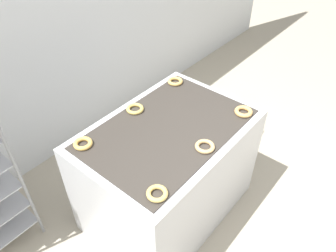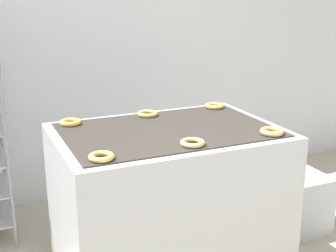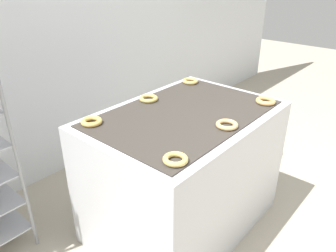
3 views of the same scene
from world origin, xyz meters
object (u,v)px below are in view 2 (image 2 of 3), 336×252
object	(u,v)px
donut_near_right	(272,132)
donut_far_left	(70,122)
donut_far_center	(147,114)
donut_near_left	(101,157)
glaze_bin	(301,203)
fryer_machine	(168,202)
donut_near_center	(192,143)
donut_far_right	(215,106)

from	to	relation	value
donut_near_right	donut_far_left	distance (m)	1.23
donut_far_left	donut_far_center	xyz separation A→B (m)	(0.52, 0.00, -0.00)
donut_near_left	donut_near_right	xyz separation A→B (m)	(1.03, 0.01, 0.00)
glaze_bin	donut_far_left	distance (m)	1.83
donut_near_left	donut_far_center	distance (m)	0.85
glaze_bin	donut_near_left	bearing A→B (deg)	-166.12
donut_far_center	fryer_machine	bearing A→B (deg)	-89.67
glaze_bin	donut_near_right	bearing A→B (deg)	-146.96
donut_near_center	donut_far_right	bearing A→B (deg)	52.63
donut_near_center	donut_near_right	bearing A→B (deg)	-0.85
donut_far_center	donut_far_right	distance (m)	0.52
donut_near_left	donut_near_right	world-z (taller)	donut_near_right
fryer_machine	donut_near_left	size ratio (longest dim) A/B	10.27
fryer_machine	donut_near_left	bearing A→B (deg)	-146.26
glaze_bin	fryer_machine	bearing A→B (deg)	-176.83
donut_near_center	donut_far_center	bearing A→B (deg)	90.00
donut_near_left	donut_near_right	size ratio (longest dim) A/B	0.94
donut_near_left	fryer_machine	bearing A→B (deg)	33.74
glaze_bin	donut_near_center	xyz separation A→B (m)	(-1.13, -0.39, 0.75)
fryer_machine	donut_far_left	distance (m)	0.79
glaze_bin	donut_near_left	xyz separation A→B (m)	(-1.64, -0.41, 0.75)
donut_near_right	donut_far_center	xyz separation A→B (m)	(-0.51, 0.68, -0.00)
fryer_machine	donut_far_center	distance (m)	0.60
glaze_bin	donut_far_center	world-z (taller)	donut_far_center
donut_far_center	donut_far_right	xyz separation A→B (m)	(0.52, 0.01, 0.00)
donut_near_left	donut_far_left	xyz separation A→B (m)	(-0.00, 0.68, 0.00)
glaze_bin	donut_far_center	bearing A→B (deg)	166.25
donut_far_left	donut_near_left	bearing A→B (deg)	-89.58
donut_near_center	glaze_bin	bearing A→B (deg)	19.14
glaze_bin	donut_far_left	xyz separation A→B (m)	(-1.65, 0.27, 0.75)
donut_near_center	donut_near_right	xyz separation A→B (m)	(0.51, -0.01, 0.00)
donut_near_left	donut_near_center	bearing A→B (deg)	1.53
glaze_bin	donut_far_left	bearing A→B (deg)	170.54
donut_far_right	donut_far_left	bearing A→B (deg)	-179.47
donut_far_left	fryer_machine	bearing A→B (deg)	-32.98
fryer_machine	donut_far_right	world-z (taller)	donut_far_right
donut_near_center	donut_far_center	xyz separation A→B (m)	(-0.00, 0.67, -0.00)
donut_near_right	donut_far_left	world-z (taller)	donut_near_right
donut_near_left	donut_near_center	distance (m)	0.51
glaze_bin	donut_near_left	size ratio (longest dim) A/B	3.35
donut_near_left	donut_near_right	distance (m)	1.03
glaze_bin	donut_near_center	size ratio (longest dim) A/B	3.22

